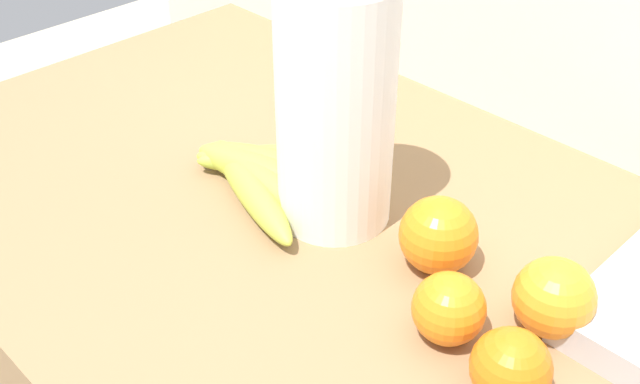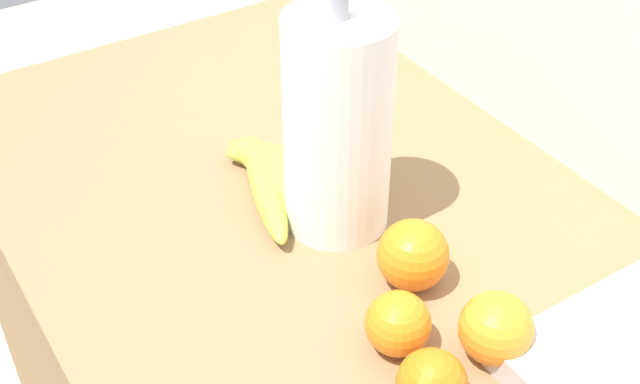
% 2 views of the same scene
% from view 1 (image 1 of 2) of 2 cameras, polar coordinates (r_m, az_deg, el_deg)
% --- Properties ---
extents(wall_back, '(2.00, 0.06, 1.30)m').
position_cam_1_polar(wall_back, '(1.15, 22.09, -9.80)').
color(wall_back, silver).
rests_on(wall_back, ground).
extents(banana_bunch, '(0.22, 0.21, 0.04)m').
position_cam_1_polar(banana_bunch, '(0.87, -3.67, 1.43)').
color(banana_bunch, '#B2BE3F').
rests_on(banana_bunch, counter).
extents(orange_far_right, '(0.07, 0.07, 0.07)m').
position_cam_1_polar(orange_far_right, '(0.72, 17.11, -7.57)').
color(orange_far_right, orange).
rests_on(orange_far_right, counter).
extents(orange_right, '(0.07, 0.07, 0.07)m').
position_cam_1_polar(orange_right, '(0.69, 9.62, -8.60)').
color(orange_right, orange).
rests_on(orange_right, counter).
extents(orange_front, '(0.07, 0.07, 0.07)m').
position_cam_1_polar(orange_front, '(0.65, 14.08, -12.65)').
color(orange_front, orange).
rests_on(orange_front, counter).
extents(orange_back_left, '(0.08, 0.08, 0.08)m').
position_cam_1_polar(orange_back_left, '(0.76, 8.86, -3.21)').
color(orange_back_left, orange).
rests_on(orange_back_left, counter).
extents(paper_towel_roll, '(0.12, 0.12, 0.29)m').
position_cam_1_polar(paper_towel_roll, '(0.77, 1.17, 6.32)').
color(paper_towel_roll, white).
rests_on(paper_towel_roll, counter).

